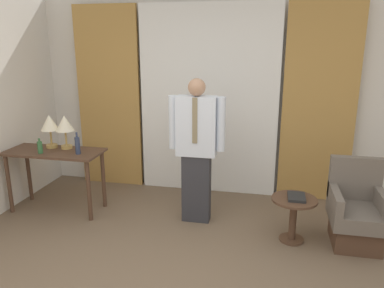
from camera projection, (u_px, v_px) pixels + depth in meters
name	position (u px, v px, depth m)	size (l,w,h in m)	color
wall_back	(210.00, 96.00, 5.22)	(10.00, 0.06, 2.70)	silver
curtain_sheer_center	(208.00, 102.00, 5.12)	(1.90, 0.06, 2.58)	white
curtain_drape_left	(109.00, 98.00, 5.41)	(0.93, 0.06, 2.58)	#B28442
curtain_drape_right	(319.00, 105.00, 4.83)	(0.93, 0.06, 2.58)	#B28442
desk	(55.00, 161.00, 4.65)	(1.20, 0.52, 0.78)	#4C3323
table_lamp_left	(50.00, 124.00, 4.68)	(0.22, 0.22, 0.42)	tan
table_lamp_right	(65.00, 125.00, 4.64)	(0.22, 0.22, 0.42)	tan
bottle_near_edge	(40.00, 147.00, 4.49)	(0.06, 0.06, 0.18)	#336638
bottle_by_lamp	(78.00, 145.00, 4.46)	(0.06, 0.06, 0.27)	#2D3851
person	(197.00, 146.00, 4.30)	(0.65, 0.22, 1.70)	#2D2D33
armchair	(356.00, 214.00, 3.94)	(0.54, 0.61, 0.89)	#4C3323
side_table	(293.00, 212.00, 3.98)	(0.48, 0.48, 0.49)	#4C3323
book	(296.00, 197.00, 3.94)	(0.18, 0.25, 0.03)	black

